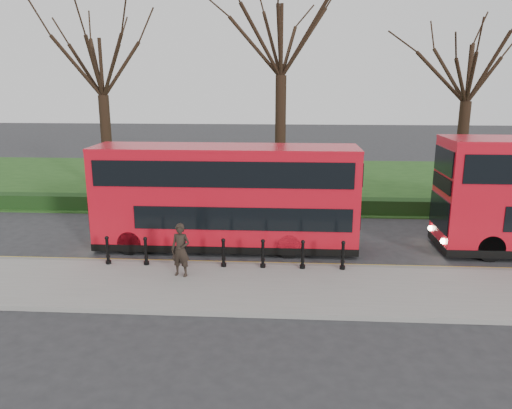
{
  "coord_description": "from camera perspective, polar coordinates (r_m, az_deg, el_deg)",
  "views": [
    {
      "loc": [
        2.41,
        -18.11,
        6.66
      ],
      "look_at": [
        1.23,
        0.5,
        2.0
      ],
      "focal_mm": 35.0,
      "sensor_mm": 36.0,
      "label": 1
    }
  ],
  "objects": [
    {
      "name": "yellow_line_outer",
      "position": [
        18.79,
        -4.01,
        -6.74
      ],
      "size": [
        60.0,
        0.1,
        0.01
      ],
      "primitive_type": "cube",
      "color": "yellow",
      "rests_on": "ground"
    },
    {
      "name": "tree_mid",
      "position": [
        28.22,
        2.94,
        19.09
      ],
      "size": [
        8.06,
        8.06,
        12.59
      ],
      "color": "black",
      "rests_on": "ground"
    },
    {
      "name": "bus_lead",
      "position": [
        19.95,
        -3.49,
        0.77
      ],
      "size": [
        10.44,
        2.4,
        4.15
      ],
      "color": "red",
      "rests_on": "ground"
    },
    {
      "name": "ground",
      "position": [
        19.45,
        -3.74,
        -6.03
      ],
      "size": [
        120.0,
        120.0,
        0.0
      ],
      "primitive_type": "plane",
      "color": "#28282B",
      "rests_on": "ground"
    },
    {
      "name": "kerb",
      "position": [
        18.49,
        -4.14,
        -6.87
      ],
      "size": [
        60.0,
        0.25,
        0.16
      ],
      "primitive_type": "cube",
      "color": "slate",
      "rests_on": "ground"
    },
    {
      "name": "tree_left",
      "position": [
        29.99,
        -17.33,
        15.42
      ],
      "size": [
        6.79,
        6.79,
        10.61
      ],
      "color": "black",
      "rests_on": "ground"
    },
    {
      "name": "pavement",
      "position": [
        16.66,
        -5.07,
        -9.31
      ],
      "size": [
        60.0,
        4.0,
        0.15
      ],
      "primitive_type": "cube",
      "color": "gray",
      "rests_on": "ground"
    },
    {
      "name": "hedge",
      "position": [
        25.8,
        -1.84,
        -0.02
      ],
      "size": [
        60.0,
        0.9,
        0.8
      ],
      "primitive_type": "cube",
      "color": "black",
      "rests_on": "ground"
    },
    {
      "name": "tree_right",
      "position": [
        29.71,
        23.21,
        14.24
      ],
      "size": [
        6.46,
        6.46,
        10.1
      ],
      "color": "black",
      "rests_on": "ground"
    },
    {
      "name": "pedestrian",
      "position": [
        17.15,
        -8.61,
        -5.16
      ],
      "size": [
        0.75,
        0.58,
        1.84
      ],
      "primitive_type": "imported",
      "rotation": [
        0.0,
        0.0,
        -0.22
      ],
      "color": "black",
      "rests_on": "pavement"
    },
    {
      "name": "grass_verge",
      "position": [
        33.85,
        -0.53,
        2.74
      ],
      "size": [
        60.0,
        18.0,
        0.06
      ],
      "primitive_type": "cube",
      "color": "#204617",
      "rests_on": "ground"
    },
    {
      "name": "bollard_row",
      "position": [
        17.94,
        -3.74,
        -5.57
      ],
      "size": [
        8.62,
        0.15,
        1.0
      ],
      "color": "black",
      "rests_on": "pavement"
    },
    {
      "name": "yellow_line_inner",
      "position": [
        18.98,
        -3.93,
        -6.53
      ],
      "size": [
        60.0,
        0.1,
        0.01
      ],
      "primitive_type": "cube",
      "color": "yellow",
      "rests_on": "ground"
    }
  ]
}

